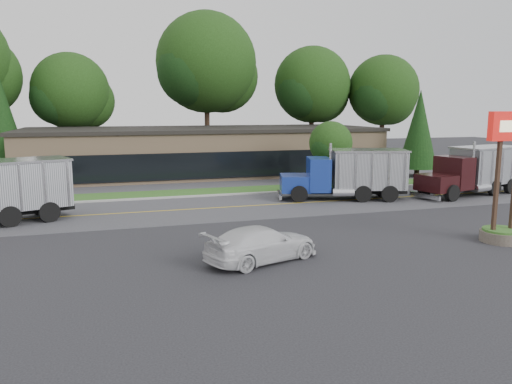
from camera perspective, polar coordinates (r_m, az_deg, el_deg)
ground at (r=22.56m, az=1.44°, el=-6.09°), size 140.00×140.00×0.00m
road at (r=31.01m, az=-3.74°, el=-1.79°), size 60.00×8.00×0.02m
center_line at (r=31.01m, az=-3.74°, el=-1.79°), size 60.00×0.12×0.01m
curb at (r=35.05m, az=-5.29°, el=-0.49°), size 60.00×0.30×0.12m
grass_verge at (r=36.79m, az=-5.85°, el=-0.03°), size 60.00×3.40×0.03m
far_parking at (r=41.65m, az=-7.16°, el=1.07°), size 60.00×7.00×0.02m
strip_mall at (r=47.64m, az=-6.04°, el=4.57°), size 32.00×12.00×4.00m
bilo_sign at (r=25.39m, az=26.53°, el=-0.67°), size 2.20×1.90×5.95m
tree_far_b at (r=54.84m, az=-20.29°, el=10.38°), size 8.18×7.70×11.67m
tree_far_c at (r=56.04m, az=-5.55°, el=13.98°), size 11.50×10.82×16.40m
tree_far_d at (r=58.48m, az=6.51°, el=11.68°), size 9.15×8.61×13.06m
tree_far_e at (r=60.30m, az=14.39°, el=10.82°), size 8.51×8.01×12.14m
evergreen_right at (r=47.06m, az=18.13°, el=6.84°), size 3.41×3.41×7.74m
tree_verge at (r=39.56m, az=8.56°, el=5.33°), size 3.59×3.38×5.12m
dump_truck_blue at (r=34.10m, az=10.73°, el=2.17°), size 8.67×4.65×3.36m
dump_truck_maroon at (r=38.76m, az=23.76°, el=2.40°), size 9.03×4.41×3.36m
rally_car at (r=20.13m, az=0.67°, el=-5.93°), size 5.26×3.54×1.42m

